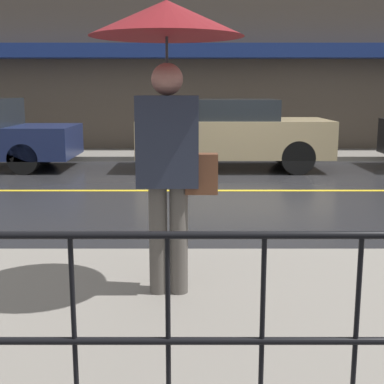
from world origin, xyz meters
The scene contains 7 objects.
ground_plane centered at (0.00, 0.00, 0.00)m, with size 80.00×80.00×0.00m, color #262628.
sidewalk_near centered at (0.00, -5.17, 0.06)m, with size 28.00×3.04×0.11m.
sidewalk_far centered at (0.00, 4.50, 0.06)m, with size 28.00×1.68×0.11m.
lane_marking centered at (0.00, 0.00, 0.00)m, with size 25.20×0.12×0.01m.
building_storefront centered at (0.00, 5.46, 3.06)m, with size 28.00×0.85×6.18m.
pedestrian centered at (-1.14, -4.80, 1.83)m, with size 1.10×1.10×2.16m.
car_tan centered at (-0.14, 2.51, 0.76)m, with size 3.95×1.81×1.45m.
Camera 1 is at (-0.96, -8.71, 1.65)m, focal length 50.00 mm.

